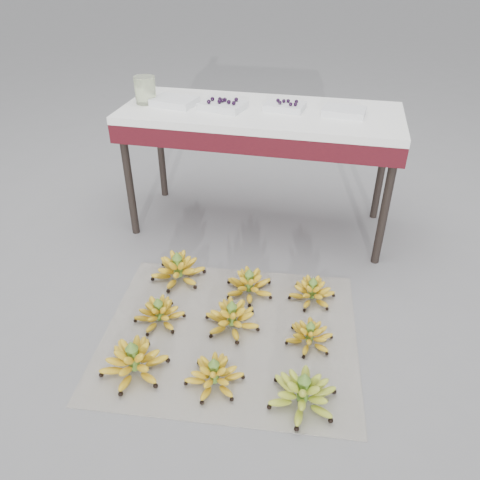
% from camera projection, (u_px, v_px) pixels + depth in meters
% --- Properties ---
extents(ground, '(60.00, 60.00, 0.00)m').
position_uv_depth(ground, '(231.00, 330.00, 2.36)').
color(ground, gray).
rests_on(ground, ground).
extents(newspaper_mat, '(1.34, 1.16, 0.01)m').
position_uv_depth(newspaper_mat, '(230.00, 333.00, 2.34)').
color(newspaper_mat, silver).
rests_on(newspaper_mat, ground).
extents(bunch_front_left, '(0.35, 0.35, 0.19)m').
position_uv_depth(bunch_front_left, '(134.00, 361.00, 2.10)').
color(bunch_front_left, yellow).
rests_on(bunch_front_left, newspaper_mat).
extents(bunch_front_center, '(0.32, 0.32, 0.16)m').
position_uv_depth(bunch_front_center, '(214.00, 375.00, 2.05)').
color(bunch_front_center, yellow).
rests_on(bunch_front_center, newspaper_mat).
extents(bunch_front_right, '(0.39, 0.39, 0.18)m').
position_uv_depth(bunch_front_right, '(303.00, 393.00, 1.96)').
color(bunch_front_right, olive).
rests_on(bunch_front_right, newspaper_mat).
extents(bunch_mid_left, '(0.32, 0.32, 0.16)m').
position_uv_depth(bunch_mid_left, '(159.00, 313.00, 2.39)').
color(bunch_mid_left, yellow).
rests_on(bunch_mid_left, newspaper_mat).
extents(bunch_mid_center, '(0.37, 0.37, 0.17)m').
position_uv_depth(bunch_mid_center, '(232.00, 318.00, 2.35)').
color(bunch_mid_center, yellow).
rests_on(bunch_mid_center, newspaper_mat).
extents(bunch_mid_right, '(0.30, 0.30, 0.14)m').
position_uv_depth(bunch_mid_right, '(310.00, 335.00, 2.26)').
color(bunch_mid_right, yellow).
rests_on(bunch_mid_right, newspaper_mat).
extents(bunch_back_left, '(0.37, 0.37, 0.19)m').
position_uv_depth(bunch_back_left, '(178.00, 269.00, 2.68)').
color(bunch_back_left, yellow).
rests_on(bunch_back_left, newspaper_mat).
extents(bunch_back_center, '(0.34, 0.34, 0.17)m').
position_uv_depth(bunch_back_center, '(249.00, 284.00, 2.58)').
color(bunch_back_center, yellow).
rests_on(bunch_back_center, newspaper_mat).
extents(bunch_back_right, '(0.29, 0.29, 0.15)m').
position_uv_depth(bunch_back_right, '(312.00, 292.00, 2.53)').
color(bunch_back_right, yellow).
rests_on(bunch_back_right, newspaper_mat).
extents(vendor_table, '(1.67, 0.67, 0.80)m').
position_uv_depth(vendor_table, '(260.00, 124.00, 2.84)').
color(vendor_table, black).
rests_on(vendor_table, ground).
extents(tray_far_left, '(0.29, 0.23, 0.04)m').
position_uv_depth(tray_far_left, '(175.00, 101.00, 2.86)').
color(tray_far_left, silver).
rests_on(tray_far_left, vendor_table).
extents(tray_left, '(0.29, 0.24, 0.07)m').
position_uv_depth(tray_left, '(223.00, 105.00, 2.79)').
color(tray_left, silver).
rests_on(tray_left, vendor_table).
extents(tray_right, '(0.25, 0.19, 0.06)m').
position_uv_depth(tray_right, '(285.00, 106.00, 2.78)').
color(tray_right, silver).
rests_on(tray_right, vendor_table).
extents(tray_far_right, '(0.26, 0.20, 0.04)m').
position_uv_depth(tray_far_right, '(344.00, 111.00, 2.70)').
color(tray_far_right, silver).
rests_on(tray_far_right, vendor_table).
extents(glass_jar, '(0.15, 0.15, 0.16)m').
position_uv_depth(glass_jar, '(145.00, 90.00, 2.85)').
color(glass_jar, '#E1F0BF').
rests_on(glass_jar, vendor_table).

